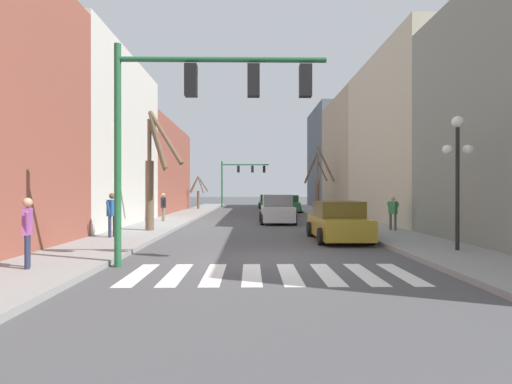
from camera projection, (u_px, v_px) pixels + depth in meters
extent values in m
plane|color=#4C4C4F|center=(267.00, 260.00, 11.51)|extent=(240.00, 240.00, 0.00)
cube|color=gray|center=(72.00, 258.00, 11.43)|extent=(2.80, 90.00, 0.15)
cube|color=gray|center=(459.00, 257.00, 11.59)|extent=(2.80, 90.00, 0.15)
cube|color=beige|center=(79.00, 141.00, 22.12)|extent=(6.00, 11.73, 9.47)
cube|color=#934C3D|center=(143.00, 170.00, 35.46)|extent=(6.00, 14.96, 7.78)
cube|color=#BCB299|center=(421.00, 139.00, 24.48)|extent=(6.00, 11.97, 10.30)
cube|color=tan|center=(366.00, 156.00, 36.08)|extent=(6.00, 11.25, 10.27)
cube|color=#515B66|center=(339.00, 159.00, 47.09)|extent=(6.00, 10.78, 11.63)
cube|color=white|center=(138.00, 274.00, 9.47)|extent=(0.45, 2.60, 0.01)
cube|color=white|center=(176.00, 274.00, 9.48)|extent=(0.45, 2.60, 0.01)
cube|color=white|center=(214.00, 274.00, 9.49)|extent=(0.45, 2.60, 0.01)
cube|color=white|center=(252.00, 274.00, 9.51)|extent=(0.45, 2.60, 0.01)
cube|color=white|center=(289.00, 274.00, 9.52)|extent=(0.45, 2.60, 0.01)
cube|color=white|center=(327.00, 274.00, 9.53)|extent=(0.45, 2.60, 0.01)
cube|color=white|center=(364.00, 274.00, 9.55)|extent=(0.45, 2.60, 0.01)
cube|color=white|center=(402.00, 274.00, 9.56)|extent=(0.45, 2.60, 0.01)
cylinder|color=#236038|center=(118.00, 155.00, 10.42)|extent=(0.18, 0.18, 5.83)
cylinder|color=#236038|center=(222.00, 60.00, 10.45)|extent=(5.47, 0.14, 0.14)
cube|color=black|center=(191.00, 80.00, 10.44)|extent=(0.32, 0.28, 0.84)
cube|color=black|center=(254.00, 81.00, 10.46)|extent=(0.32, 0.28, 0.84)
cube|color=black|center=(305.00, 81.00, 10.48)|extent=(0.32, 0.28, 0.84)
cylinder|color=#236038|center=(222.00, 184.00, 48.83)|extent=(0.18, 0.18, 5.61)
cylinder|color=#236038|center=(245.00, 165.00, 48.86)|extent=(5.73, 0.14, 0.14)
cube|color=black|center=(238.00, 169.00, 48.85)|extent=(0.32, 0.28, 0.84)
cube|color=black|center=(252.00, 169.00, 48.87)|extent=(0.32, 0.28, 0.84)
cube|color=black|center=(264.00, 169.00, 48.89)|extent=(0.32, 0.28, 0.84)
cylinder|color=black|center=(457.00, 189.00, 12.38)|extent=(0.12, 0.12, 3.81)
sphere|color=white|center=(458.00, 122.00, 12.37)|extent=(0.36, 0.36, 0.36)
sphere|color=white|center=(447.00, 150.00, 12.37)|extent=(0.31, 0.31, 0.31)
sphere|color=white|center=(468.00, 150.00, 12.38)|extent=(0.31, 0.31, 0.31)
cube|color=#236B38|center=(268.00, 203.00, 45.33)|extent=(1.76, 4.58, 0.77)
cube|color=#133A1E|center=(268.00, 197.00, 45.32)|extent=(1.62, 2.38, 0.63)
cylinder|color=black|center=(259.00, 205.00, 46.73)|extent=(0.22, 0.64, 0.64)
cylinder|color=black|center=(275.00, 205.00, 46.76)|extent=(0.22, 0.64, 0.64)
cylinder|color=black|center=(260.00, 206.00, 43.89)|extent=(0.22, 0.64, 0.64)
cylinder|color=black|center=(276.00, 206.00, 43.92)|extent=(0.22, 0.64, 0.64)
cube|color=#A38423|center=(338.00, 226.00, 16.02)|extent=(1.82, 4.40, 0.77)
cube|color=#594813|center=(338.00, 209.00, 16.02)|extent=(1.68, 2.29, 0.63)
cylinder|color=black|center=(310.00, 229.00, 17.37)|extent=(0.22, 0.64, 0.64)
cylinder|color=black|center=(352.00, 229.00, 17.40)|extent=(0.22, 0.64, 0.64)
cylinder|color=black|center=(321.00, 236.00, 14.64)|extent=(0.22, 0.64, 0.64)
cylinder|color=black|center=(371.00, 236.00, 14.67)|extent=(0.22, 0.64, 0.64)
cube|color=#236B38|center=(288.00, 206.00, 37.06)|extent=(1.82, 4.12, 0.78)
cube|color=#133A1E|center=(288.00, 199.00, 37.06)|extent=(1.67, 2.14, 0.64)
cylinder|color=black|center=(277.00, 208.00, 38.33)|extent=(0.22, 0.64, 0.64)
cylinder|color=black|center=(297.00, 208.00, 38.35)|extent=(0.22, 0.64, 0.64)
cylinder|color=black|center=(279.00, 209.00, 35.77)|extent=(0.22, 0.64, 0.64)
cylinder|color=black|center=(300.00, 209.00, 35.80)|extent=(0.22, 0.64, 0.64)
cube|color=navy|center=(279.00, 209.00, 30.79)|extent=(1.85, 4.21, 0.75)
cube|color=#0E1C46|center=(279.00, 201.00, 30.79)|extent=(1.70, 2.19, 0.62)
cylinder|color=black|center=(266.00, 212.00, 32.08)|extent=(0.22, 0.64, 0.64)
cylinder|color=black|center=(290.00, 212.00, 32.11)|extent=(0.22, 0.64, 0.64)
cylinder|color=black|center=(268.00, 213.00, 29.47)|extent=(0.22, 0.64, 0.64)
cylinder|color=black|center=(293.00, 213.00, 29.50)|extent=(0.22, 0.64, 0.64)
cube|color=silver|center=(277.00, 213.00, 24.53)|extent=(1.86, 4.28, 0.87)
cube|color=slate|center=(277.00, 200.00, 24.53)|extent=(1.71, 2.22, 0.71)
cylinder|color=black|center=(261.00, 217.00, 25.84)|extent=(0.22, 0.64, 0.64)
cylinder|color=black|center=(290.00, 217.00, 25.87)|extent=(0.22, 0.64, 0.64)
cylinder|color=black|center=(262.00, 220.00, 23.19)|extent=(0.22, 0.64, 0.64)
cylinder|color=black|center=(295.00, 220.00, 23.22)|extent=(0.22, 0.64, 0.64)
cylinder|color=#4C4C51|center=(391.00, 222.00, 18.78)|extent=(0.11, 0.11, 0.75)
cylinder|color=#4C4C51|center=(395.00, 222.00, 18.55)|extent=(0.11, 0.11, 0.75)
cube|color=#337542|center=(393.00, 208.00, 18.66)|extent=(0.37, 0.42, 0.59)
sphere|color=tan|center=(393.00, 198.00, 18.66)|extent=(0.21, 0.21, 0.21)
cylinder|color=#337542|center=(389.00, 208.00, 18.84)|extent=(0.20, 0.26, 0.58)
cylinder|color=#337542|center=(397.00, 209.00, 18.48)|extent=(0.20, 0.26, 0.58)
cylinder|color=#7A705B|center=(164.00, 214.00, 24.22)|extent=(0.12, 0.12, 0.81)
cylinder|color=#7A705B|center=(163.00, 214.00, 24.47)|extent=(0.12, 0.12, 0.81)
cube|color=black|center=(163.00, 203.00, 24.34)|extent=(0.38, 0.45, 0.64)
sphere|color=tan|center=(163.00, 195.00, 24.34)|extent=(0.23, 0.23, 0.23)
cylinder|color=black|center=(164.00, 203.00, 24.14)|extent=(0.20, 0.29, 0.62)
cylinder|color=black|center=(162.00, 203.00, 24.55)|extent=(0.20, 0.29, 0.62)
cylinder|color=#282D47|center=(114.00, 226.00, 16.03)|extent=(0.12, 0.12, 0.83)
cylinder|color=#282D47|center=(110.00, 227.00, 15.74)|extent=(0.12, 0.12, 0.83)
cube|color=#235693|center=(112.00, 208.00, 15.89)|extent=(0.33, 0.45, 0.65)
sphere|color=brown|center=(112.00, 196.00, 15.88)|extent=(0.23, 0.23, 0.23)
cylinder|color=#235693|center=(116.00, 209.00, 16.11)|extent=(0.17, 0.30, 0.63)
cylinder|color=#235693|center=(109.00, 209.00, 15.66)|extent=(0.17, 0.30, 0.63)
cylinder|color=#282D47|center=(28.00, 251.00, 9.63)|extent=(0.12, 0.12, 0.79)
cylinder|color=#282D47|center=(27.00, 252.00, 9.37)|extent=(0.12, 0.12, 0.79)
cube|color=#9E4C93|center=(27.00, 222.00, 9.50)|extent=(0.37, 0.45, 0.63)
sphere|color=tan|center=(27.00, 202.00, 9.50)|extent=(0.22, 0.22, 0.22)
cylinder|color=#9E4C93|center=(28.00, 223.00, 9.70)|extent=(0.20, 0.28, 0.61)
cylinder|color=#9E4C93|center=(27.00, 224.00, 9.30)|extent=(0.20, 0.28, 0.61)
cylinder|color=brown|center=(198.00, 200.00, 41.16)|extent=(0.26, 0.26, 1.83)
cylinder|color=brown|center=(201.00, 185.00, 40.91)|extent=(0.74, 0.64, 1.69)
cylinder|color=brown|center=(203.00, 184.00, 41.52)|extent=(1.00, 0.86, 1.56)
cylinder|color=brown|center=(194.00, 184.00, 41.25)|extent=(0.99, 0.30, 1.74)
cylinder|color=brown|center=(195.00, 185.00, 40.89)|extent=(0.78, 0.67, 1.71)
cylinder|color=brown|center=(317.00, 196.00, 34.50)|extent=(0.36, 0.36, 2.72)
cylinder|color=brown|center=(311.00, 168.00, 35.00)|extent=(1.12, 1.23, 2.72)
cylinder|color=brown|center=(322.00, 171.00, 34.34)|extent=(0.90, 0.45, 1.88)
cylinder|color=brown|center=(317.00, 170.00, 33.85)|extent=(0.32, 1.40, 2.63)
cylinder|color=brown|center=(326.00, 164.00, 34.00)|extent=(1.40, 1.21, 3.11)
cylinder|color=brown|center=(150.00, 196.00, 18.66)|extent=(0.39, 0.39, 3.24)
cylinder|color=brown|center=(165.00, 137.00, 18.26)|extent=(1.81, 1.05, 2.64)
cylinder|color=brown|center=(158.00, 140.00, 18.28)|extent=(1.08, 0.95, 2.74)
cylinder|color=brown|center=(149.00, 142.00, 19.11)|extent=(0.43, 1.08, 2.14)
cylinder|color=brown|center=(158.00, 147.00, 19.23)|extent=(0.61, 1.28, 2.32)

